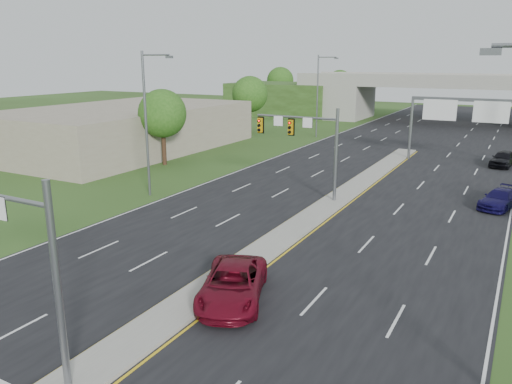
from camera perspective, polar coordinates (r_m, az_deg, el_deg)
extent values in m
cube|color=black|center=(47.14, 13.05, 1.81)|extent=(24.00, 160.00, 0.02)
cube|color=gray|center=(36.05, 7.82, -1.80)|extent=(2.00, 54.00, 0.16)
cube|color=gold|center=(36.47, 6.13, -1.67)|extent=(0.12, 54.00, 0.01)
cube|color=gold|center=(35.70, 9.54, -2.16)|extent=(0.12, 54.00, 0.01)
cube|color=silver|center=(51.44, 0.30, 3.29)|extent=(0.12, 160.00, 0.01)
cylinder|color=slate|center=(16.73, -21.70, -10.42)|extent=(0.24, 0.24, 7.00)
cylinder|color=slate|center=(37.08, 9.11, 4.03)|extent=(0.24, 0.24, 7.00)
cylinder|color=slate|center=(37.87, 4.60, 8.53)|extent=(6.50, 0.16, 0.16)
cube|color=#C5900C|center=(37.86, 3.97, 7.40)|extent=(0.35, 0.25, 1.10)
cube|color=#C5900C|center=(39.01, 0.47, 7.65)|extent=(0.35, 0.25, 1.10)
cube|color=black|center=(37.99, 4.06, 7.42)|extent=(0.55, 0.04, 1.30)
cube|color=black|center=(39.13, 0.56, 7.67)|extent=(0.55, 0.04, 1.30)
sphere|color=#FF0C05|center=(37.70, 3.90, 7.90)|extent=(0.20, 0.20, 0.20)
sphere|color=#FF0C05|center=(38.85, 0.38, 8.14)|extent=(0.20, 0.20, 0.20)
cube|color=white|center=(38.42, 2.56, 8.13)|extent=(0.75, 0.04, 0.75)
cube|color=white|center=(37.43, 5.90, 7.88)|extent=(0.75, 0.04, 0.75)
cylinder|color=slate|center=(55.91, 17.26, 6.96)|extent=(0.28, 0.28, 6.60)
cube|color=slate|center=(54.78, 23.38, 9.64)|extent=(11.50, 0.35, 0.35)
cube|color=#0C5A1D|center=(55.01, 20.27, 8.80)|extent=(3.20, 0.08, 2.00)
cube|color=#0C5A1D|center=(54.52, 25.29, 8.26)|extent=(3.20, 0.08, 2.00)
cube|color=silver|center=(54.96, 20.26, 8.80)|extent=(3.30, 0.03, 2.10)
cube|color=silver|center=(54.47, 25.29, 8.25)|extent=(3.30, 0.03, 2.10)
cube|color=gray|center=(94.28, 10.68, 10.14)|extent=(6.00, 12.00, 6.00)
cube|color=#2A4217|center=(99.06, 3.41, 10.59)|extent=(20.00, 14.00, 6.00)
cube|color=gray|center=(90.28, 21.30, 11.50)|extent=(50.00, 12.00, 1.20)
cube|color=gray|center=(84.50, 20.82, 12.10)|extent=(50.00, 0.40, 0.90)
cube|color=gray|center=(95.99, 21.85, 12.22)|extent=(50.00, 0.40, 0.90)
cylinder|color=slate|center=(39.24, -12.45, 7.42)|extent=(0.20, 0.20, 11.00)
cylinder|color=slate|center=(38.13, -11.42, 15.11)|extent=(2.50, 0.12, 0.12)
cube|color=slate|center=(37.35, -9.88, 14.96)|extent=(0.50, 0.25, 0.18)
cylinder|color=slate|center=(69.44, 7.02, 10.75)|extent=(0.20, 0.20, 11.00)
cylinder|color=slate|center=(68.82, 8.16, 15.01)|extent=(2.50, 0.12, 0.12)
cube|color=slate|center=(68.39, 9.17, 14.85)|extent=(0.50, 0.25, 0.18)
cube|color=slate|center=(14.43, 25.25, 14.30)|extent=(0.50, 0.25, 0.18)
cylinder|color=#382316|center=(51.46, -10.48, 5.28)|extent=(0.44, 0.44, 4.00)
sphere|color=#214F15|center=(51.04, -10.65, 8.82)|extent=(4.80, 4.80, 4.80)
cylinder|color=#382316|center=(74.25, -0.69, 8.51)|extent=(0.44, 0.44, 4.25)
sphere|color=#214F15|center=(73.95, -0.70, 11.12)|extent=(5.20, 5.20, 5.20)
cylinder|color=#382316|center=(115.15, 2.76, 10.82)|extent=(0.44, 0.44, 4.50)
sphere|color=#214F15|center=(114.95, 2.78, 12.61)|extent=(6.00, 6.00, 6.00)
cylinder|color=#382316|center=(109.80, 9.46, 10.37)|extent=(0.44, 0.44, 4.25)
sphere|color=#214F15|center=(109.60, 9.53, 12.14)|extent=(5.60, 5.60, 5.60)
cube|color=gray|center=(61.64, -14.89, 7.06)|extent=(18.00, 30.00, 5.00)
imported|color=maroon|center=(22.33, -2.69, -10.46)|extent=(4.51, 6.21, 1.57)
imported|color=#100B44|center=(39.91, 26.14, -0.69)|extent=(3.12, 4.98, 1.35)
imported|color=black|center=(55.70, 26.45, 3.44)|extent=(2.73, 4.92, 1.58)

